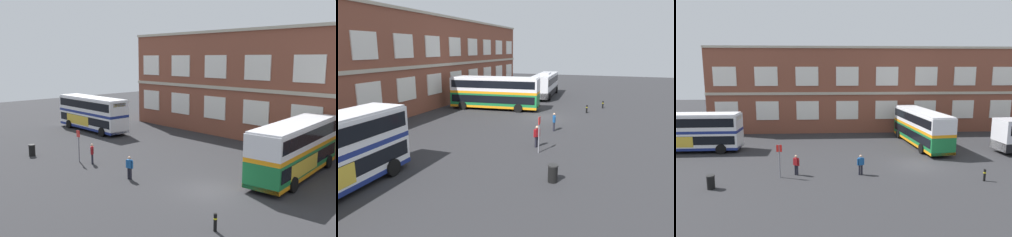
# 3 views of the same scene
# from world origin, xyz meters

# --- Properties ---
(ground_plane) EXTENTS (120.00, 120.00, 0.00)m
(ground_plane) POSITION_xyz_m (0.00, 2.00, 0.00)
(ground_plane) COLOR #2B2B2D
(double_decker_near) EXTENTS (11.03, 2.97, 4.07)m
(double_decker_near) POSITION_xyz_m (-23.18, 5.69, 2.15)
(double_decker_near) COLOR silver
(double_decker_near) RESTS_ON ground
(double_decker_middle) EXTENTS (3.74, 11.21, 4.07)m
(double_decker_middle) POSITION_xyz_m (2.31, 6.92, 2.15)
(double_decker_middle) COLOR #197038
(double_decker_middle) RESTS_ON ground
(waiting_passenger) EXTENTS (0.64, 0.34, 1.70)m
(waiting_passenger) POSITION_xyz_m (-5.60, -2.33, 0.93)
(waiting_passenger) COLOR black
(waiting_passenger) RESTS_ON ground
(second_passenger) EXTENTS (0.59, 0.44, 1.70)m
(second_passenger) POSITION_xyz_m (-10.90, -2.12, 0.93)
(second_passenger) COLOR black
(second_passenger) RESTS_ON ground
(bus_stand_flag) EXTENTS (0.44, 0.10, 2.70)m
(bus_stand_flag) POSITION_xyz_m (-12.16, -2.61, 1.64)
(bus_stand_flag) COLOR slate
(bus_stand_flag) RESTS_ON ground
(station_litter_bin) EXTENTS (0.60, 0.60, 1.03)m
(station_litter_bin) POSITION_xyz_m (-16.82, -4.67, 0.52)
(station_litter_bin) COLOR black
(station_litter_bin) RESTS_ON ground
(safety_bollard_east) EXTENTS (0.19, 0.19, 0.95)m
(safety_bollard_east) POSITION_xyz_m (3.90, -4.23, 0.49)
(safety_bollard_east) COLOR black
(safety_bollard_east) RESTS_ON ground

